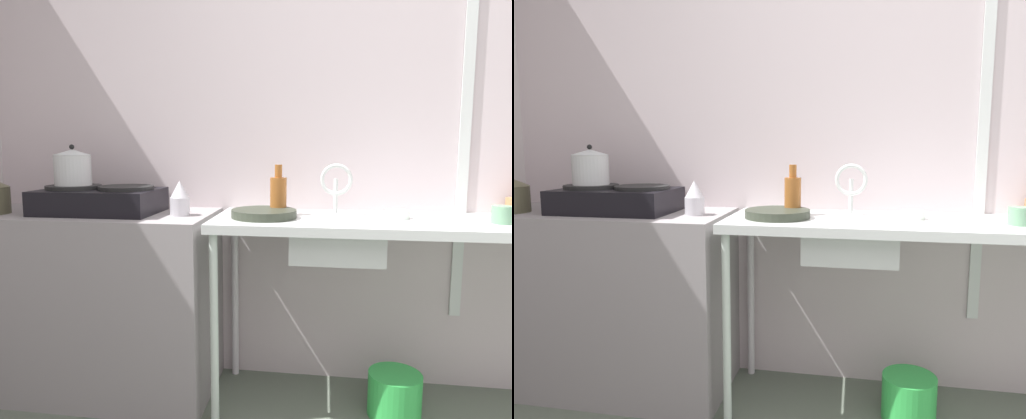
{
  "view_description": "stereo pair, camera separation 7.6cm",
  "coord_description": "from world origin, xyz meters",
  "views": [
    {
      "loc": [
        -0.53,
        -0.72,
        1.21
      ],
      "look_at": [
        -0.84,
        1.33,
        0.92
      ],
      "focal_mm": 32.16,
      "sensor_mm": 36.0,
      "label": 1
    },
    {
      "loc": [
        -0.46,
        -0.71,
        1.21
      ],
      "look_at": [
        -0.84,
        1.33,
        0.92
      ],
      "focal_mm": 32.16,
      "sensor_mm": 36.0,
      "label": 2
    }
  ],
  "objects": [
    {
      "name": "counter_sink",
      "position": [
        -0.18,
        1.33,
        0.83
      ],
      "size": [
        1.69,
        0.54,
        0.89
      ],
      "color": "silver",
      "rests_on": "ground"
    },
    {
      "name": "faucet",
      "position": [
        -0.48,
        1.45,
        1.05
      ],
      "size": [
        0.15,
        0.08,
        0.24
      ],
      "color": "silver",
      "rests_on": "counter_sink"
    },
    {
      "name": "pot_on_left_burner",
      "position": [
        -1.73,
        1.33,
        1.11
      ],
      "size": [
        0.17,
        0.17,
        0.2
      ],
      "color": "silver",
      "rests_on": "stove"
    },
    {
      "name": "bottle_by_sink",
      "position": [
        -0.74,
        1.39,
        0.99
      ],
      "size": [
        0.08,
        0.08,
        0.23
      ],
      "color": "#975624",
      "rests_on": "counter_sink"
    },
    {
      "name": "counter_concrete",
      "position": [
        -1.67,
        1.33,
        0.45
      ],
      "size": [
        1.22,
        0.54,
        0.89
      ],
      "primitive_type": "cube",
      "color": "gray",
      "rests_on": "ground"
    },
    {
      "name": "stove",
      "position": [
        -1.6,
        1.33,
        0.96
      ],
      "size": [
        0.56,
        0.37,
        0.13
      ],
      "color": "black",
      "rests_on": "counter_concrete"
    },
    {
      "name": "sink_basin",
      "position": [
        -0.47,
        1.3,
        0.81
      ],
      "size": [
        0.39,
        0.35,
        0.17
      ],
      "primitive_type": "cube",
      "color": "silver",
      "rests_on": "counter_sink"
    },
    {
      "name": "percolator",
      "position": [
        -1.19,
        1.31,
        0.97
      ],
      "size": [
        0.09,
        0.09,
        0.16
      ],
      "color": "silver",
      "rests_on": "counter_concrete"
    },
    {
      "name": "wall_metal_strip",
      "position": [
        0.12,
        1.6,
        1.37
      ],
      "size": [
        0.05,
        0.01,
        2.0
      ],
      "primitive_type": "cube",
      "color": "silver"
    },
    {
      "name": "small_bowl_on_drainboard",
      "position": [
        -0.21,
        1.37,
        0.91
      ],
      "size": [
        0.1,
        0.1,
        0.04
      ],
      "primitive_type": "cylinder",
      "color": "white",
      "rests_on": "counter_sink"
    },
    {
      "name": "cup_by_rack",
      "position": [
        0.2,
        1.28,
        0.93
      ],
      "size": [
        0.09,
        0.09,
        0.07
      ],
      "primitive_type": "cylinder",
      "color": "gray",
      "rests_on": "counter_sink"
    },
    {
      "name": "frying_pan",
      "position": [
        -0.8,
        1.3,
        0.91
      ],
      "size": [
        0.29,
        0.29,
        0.04
      ],
      "primitive_type": "cylinder",
      "color": "#31372B",
      "rests_on": "counter_sink"
    },
    {
      "name": "bucket_on_floor",
      "position": [
        -0.2,
        1.29,
        0.1
      ],
      "size": [
        0.24,
        0.24,
        0.2
      ],
      "primitive_type": "cylinder",
      "color": "green",
      "rests_on": "ground"
    },
    {
      "name": "wall_back",
      "position": [
        0.0,
        1.65,
        1.25
      ],
      "size": [
        5.42,
        0.1,
        2.5
      ],
      "primitive_type": "cube",
      "color": "beige",
      "rests_on": "ground"
    }
  ]
}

